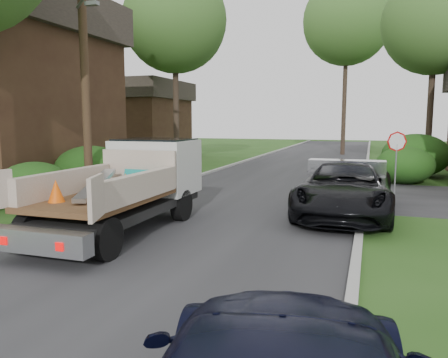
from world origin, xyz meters
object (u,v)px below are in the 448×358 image
at_px(utility_pole, 84,55).
at_px(black_pickup, 345,189).
at_px(tree_left_far, 175,21).
at_px(tree_left_back, 43,14).
at_px(tree_center_far, 347,21).
at_px(tree_right_far, 436,22).
at_px(house_left_far, 133,119).
at_px(flatbed_truck, 137,179).
at_px(stop_sign, 397,150).

relative_size(utility_pole, black_pickup, 1.71).
bearing_deg(utility_pole, tree_left_far, 99.54).
relative_size(tree_left_back, tree_center_far, 0.82).
xyz_separation_m(tree_right_far, black_pickup, (-3.90, -14.92, -7.67)).
distance_m(tree_center_far, black_pickup, 26.96).
distance_m(utility_pole, house_left_far, 18.93).
bearing_deg(tree_left_back, tree_right_far, 18.03).
height_order(utility_pole, tree_left_far, tree_left_far).
height_order(tree_center_far, flatbed_truck, tree_center_far).
bearing_deg(stop_sign, tree_left_far, 147.79).
bearing_deg(tree_center_far, black_pickup, -86.33).
xyz_separation_m(tree_left_far, tree_right_far, (15.00, 3.00, -0.50)).
bearing_deg(tree_left_far, black_pickup, -47.04).
height_order(tree_left_back, black_pickup, tree_left_back).
bearing_deg(black_pickup, utility_pole, -178.79).
height_order(house_left_far, black_pickup, house_left_far).
height_order(tree_right_far, tree_left_back, tree_left_back).
bearing_deg(tree_center_far, flatbed_truck, -97.65).
distance_m(stop_sign, tree_left_far, 16.65).
height_order(utility_pole, house_left_far, utility_pole).
bearing_deg(tree_left_back, tree_left_far, 31.61).
bearing_deg(tree_center_far, house_left_far, -152.70).
bearing_deg(house_left_far, flatbed_truck, -59.64).
bearing_deg(tree_right_far, flatbed_truck, -117.19).
distance_m(tree_left_back, tree_center_far, 23.43).
bearing_deg(house_left_far, stop_sign, -34.81).
relative_size(stop_sign, tree_right_far, 0.22).
bearing_deg(tree_left_far, house_left_far, 140.19).
relative_size(tree_right_far, tree_left_back, 0.96).
bearing_deg(tree_right_far, house_left_far, 174.56).
relative_size(stop_sign, tree_center_far, 0.17).
distance_m(tree_right_far, flatbed_truck, 21.52).
xyz_separation_m(stop_sign, flatbed_truck, (-6.97, -7.03, -0.50)).
height_order(tree_left_back, tree_center_far, tree_center_far).
height_order(house_left_far, tree_left_back, tree_left_back).
xyz_separation_m(tree_left_far, tree_center_far, (9.50, 13.00, 2.00)).
relative_size(house_left_far, flatbed_truck, 1.22).
xyz_separation_m(house_left_far, tree_center_far, (15.50, 8.00, 7.93)).
relative_size(house_left_far, tree_left_far, 0.62).
bearing_deg(tree_left_back, stop_sign, -11.77).
relative_size(tree_right_far, tree_center_far, 0.79).
xyz_separation_m(utility_pole, tree_left_far, (-2.02, 12.02, 3.81)).
height_order(stop_sign, tree_center_far, tree_center_far).
bearing_deg(utility_pole, flatbed_truck, -39.05).
relative_size(tree_right_far, black_pickup, 1.97).
bearing_deg(tree_right_far, tree_left_far, -168.69).
relative_size(house_left_far, tree_left_back, 0.63).
distance_m(tree_right_far, tree_center_far, 11.68).
height_order(flatbed_truck, black_pickup, flatbed_truck).
relative_size(stop_sign, tree_left_back, 0.21).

